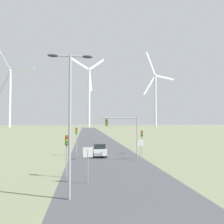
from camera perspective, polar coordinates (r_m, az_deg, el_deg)
name	(u,v)px	position (r m, az deg, el deg)	size (l,w,h in m)	color
road_surface	(96,142)	(54.55, -4.10, -7.71)	(10.00, 240.00, 0.01)	#47474C
streetlamp	(70,107)	(14.51, -10.95, 1.21)	(2.95, 0.32, 9.41)	#93999E
stop_sign_near	(88,158)	(18.12, -6.31, -11.90)	(0.81, 0.07, 2.91)	#93999E
stop_sign_far	(140,146)	(29.72, 7.41, -8.69)	(0.81, 0.07, 2.53)	#93999E
traffic_light_post_near_left	(67,146)	(20.23, -11.75, -8.81)	(0.28, 0.33, 3.75)	#93999E
traffic_light_post_near_right	(142,137)	(33.62, 7.82, -6.46)	(0.28, 0.34, 3.61)	#93999E
traffic_light_post_mid_left	(76,135)	(32.22, -9.28, -6.01)	(0.28, 0.34, 4.09)	#93999E
traffic_light_mast_overhead	(124,129)	(28.03, 3.23, -4.35)	(4.74, 0.35, 5.67)	#93999E
car_approaching	(99,150)	(31.91, -3.36, -9.83)	(1.89, 4.14, 1.83)	white
wind_turbine_far_left	(10,92)	(207.61, -25.12, 4.73)	(33.99, 11.88, 67.79)	silver
wind_turbine_left	(89,92)	(190.97, -6.03, 5.20)	(29.42, 15.58, 61.92)	silver
wind_turbine_center	(155,95)	(203.98, 11.24, 4.49)	(34.07, 12.77, 67.85)	silver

